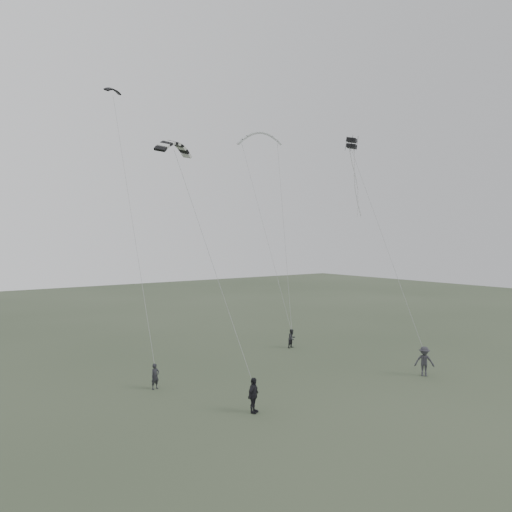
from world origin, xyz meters
TOP-DOWN VIEW (x-y plane):
  - ground at (0.00, 0.00)m, footprint 140.00×140.00m
  - flyer_left at (-6.60, 4.66)m, footprint 0.61×0.47m
  - flyer_right at (7.02, 8.31)m, footprint 0.84×0.71m
  - flyer_center at (-4.32, -1.97)m, footprint 1.13×0.89m
  - flyer_far at (8.47, -3.01)m, footprint 1.35×1.38m
  - kite_dark_small at (-5.78, 13.21)m, footprint 1.45×1.03m
  - kite_pale_large at (7.75, 13.64)m, footprint 4.03×3.26m
  - kite_striped at (-5.92, 3.44)m, footprint 2.80×1.99m
  - kite_box at (8.31, 3.20)m, footprint 0.96×1.01m

SIDE VIEW (x-z plane):
  - ground at x=0.00m, z-range 0.00..0.00m
  - flyer_left at x=-6.60m, z-range 0.00..1.50m
  - flyer_right at x=7.02m, z-range 0.00..1.51m
  - flyer_center at x=-4.32m, z-range 0.00..1.79m
  - flyer_far at x=8.47m, z-range 0.00..1.90m
  - kite_striped at x=-5.92m, z-range 13.60..14.82m
  - kite_box at x=8.31m, z-range 15.33..16.16m
  - kite_pale_large at x=7.75m, z-range 17.30..19.11m
  - kite_dark_small at x=-5.78m, z-range 19.25..19.84m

